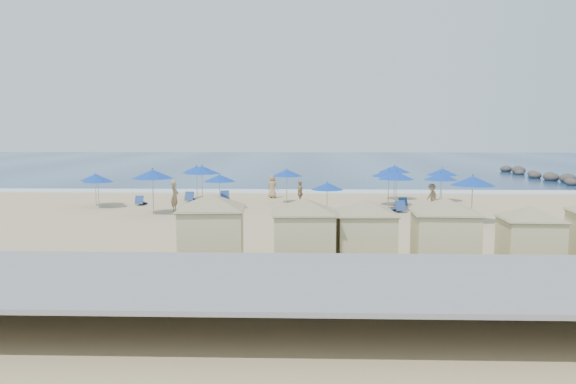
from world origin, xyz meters
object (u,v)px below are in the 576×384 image
(umbrella_7, at_px, (287,173))
(umbrella_11, at_px, (473,181))
(trash_bin, at_px, (322,232))
(cabana_0, at_px, (212,222))
(umbrella_10, at_px, (389,173))
(umbrella_3, at_px, (153,174))
(beachgoer_1, at_px, (300,193))
(cabana_4, at_px, (530,230))
(umbrella_5, at_px, (219,178))
(umbrella_2, at_px, (202,170))
(umbrella_6, at_px, (327,186))
(umbrella_8, at_px, (396,175))
(umbrella_0, at_px, (95,177))
(cabana_1, at_px, (304,225))
(beachgoer_3, at_px, (273,186))
(cabana_3, at_px, (445,225))
(cabana_2, at_px, (365,225))
(umbrella_9, at_px, (394,169))
(umbrella_1, at_px, (98,179))
(umbrella_13, at_px, (441,176))
(umbrella_4, at_px, (197,169))
(beachgoer_0, at_px, (175,196))
(umbrella_12, at_px, (442,172))
(beachgoer_2, at_px, (432,196))
(rock_jetty, at_px, (557,178))

(umbrella_7, relative_size, umbrella_11, 0.91)
(trash_bin, distance_m, cabana_0, 6.85)
(cabana_0, relative_size, umbrella_10, 1.88)
(umbrella_3, xyz_separation_m, beachgoer_1, (8.53, 4.13, -1.56))
(cabana_4, distance_m, umbrella_5, 19.90)
(umbrella_2, height_order, umbrella_7, umbrella_2)
(umbrella_6, height_order, umbrella_11, umbrella_11)
(cabana_0, relative_size, umbrella_8, 1.88)
(umbrella_0, xyz_separation_m, umbrella_6, (14.83, -4.70, -0.07))
(trash_bin, xyz_separation_m, cabana_1, (-0.80, -5.48, 1.25))
(umbrella_0, relative_size, umbrella_11, 0.83)
(umbrella_0, xyz_separation_m, beachgoer_3, (11.24, 4.68, -1.02))
(umbrella_5, height_order, umbrella_11, umbrella_11)
(cabana_3, bearing_deg, cabana_2, 172.99)
(umbrella_6, relative_size, umbrella_9, 0.82)
(cabana_0, height_order, beachgoer_3, cabana_0)
(cabana_4, xyz_separation_m, umbrella_1, (-20.86, 15.30, 0.41))
(umbrella_1, relative_size, umbrella_5, 0.95)
(umbrella_13, bearing_deg, trash_bin, -127.23)
(cabana_2, relative_size, umbrella_1, 2.01)
(umbrella_4, bearing_deg, umbrella_0, -146.51)
(cabana_1, relative_size, umbrella_10, 1.79)
(trash_bin, xyz_separation_m, umbrella_2, (-7.57, 11.89, 1.95))
(cabana_2, height_order, cabana_3, cabana_3)
(cabana_1, bearing_deg, umbrella_13, 61.48)
(umbrella_5, xyz_separation_m, umbrella_7, (4.07, 3.07, 0.10))
(umbrella_1, distance_m, beachgoer_1, 12.85)
(beachgoer_0, bearing_deg, umbrella_7, -56.48)
(umbrella_10, height_order, beachgoer_1, umbrella_10)
(umbrella_3, height_order, umbrella_10, umbrella_3)
(cabana_0, distance_m, umbrella_11, 15.76)
(umbrella_2, bearing_deg, umbrella_9, 12.26)
(trash_bin, height_order, umbrella_2, umbrella_2)
(cabana_2, relative_size, umbrella_13, 1.82)
(cabana_0, relative_size, beachgoer_1, 2.88)
(cabana_2, xyz_separation_m, umbrella_12, (7.24, 18.85, 0.51))
(umbrella_3, bearing_deg, beachgoer_3, 51.86)
(beachgoer_1, bearing_deg, beachgoer_2, 85.08)
(cabana_4, bearing_deg, umbrella_6, 119.52)
(cabana_4, relative_size, beachgoer_2, 2.58)
(umbrella_8, relative_size, umbrella_10, 1.00)
(umbrella_3, bearing_deg, umbrella_6, -6.24)
(cabana_2, bearing_deg, cabana_1, -170.03)
(umbrella_3, bearing_deg, umbrella_8, 7.90)
(umbrella_9, distance_m, umbrella_10, 3.37)
(umbrella_3, relative_size, beachgoer_1, 1.67)
(rock_jetty, distance_m, beachgoer_3, 29.61)
(umbrella_5, distance_m, umbrella_6, 7.32)
(umbrella_4, bearing_deg, cabana_3, -58.15)
(cabana_1, bearing_deg, umbrella_5, 109.27)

